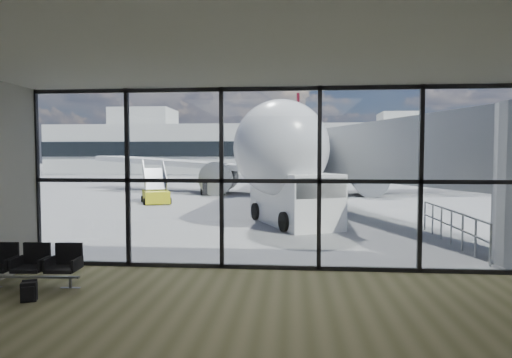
# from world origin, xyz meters

# --- Properties ---
(ground) EXTENTS (220.00, 220.00, 0.00)m
(ground) POSITION_xyz_m (0.00, 40.00, 0.00)
(ground) COLOR slate
(ground) RESTS_ON ground
(lounge_shell) EXTENTS (12.02, 8.01, 4.51)m
(lounge_shell) POSITION_xyz_m (0.00, -4.80, 2.65)
(lounge_shell) COLOR brown
(lounge_shell) RESTS_ON ground
(glass_curtain_wall) EXTENTS (12.10, 0.12, 4.50)m
(glass_curtain_wall) POSITION_xyz_m (0.00, 0.00, 2.25)
(glass_curtain_wall) COLOR white
(glass_curtain_wall) RESTS_ON ground
(jet_bridge) EXTENTS (8.00, 16.50, 4.33)m
(jet_bridge) POSITION_xyz_m (4.90, 7.07, 2.76)
(jet_bridge) COLOR #A9ABAE
(jet_bridge) RESTS_ON ground
(apron_railing) EXTENTS (0.06, 5.46, 1.11)m
(apron_railing) POSITION_xyz_m (5.60, 3.50, 0.72)
(apron_railing) COLOR gray
(apron_railing) RESTS_ON ground
(far_terminal) EXTENTS (80.00, 12.20, 11.00)m
(far_terminal) POSITION_xyz_m (-0.59, 61.97, 4.21)
(far_terminal) COLOR #A1A29E
(far_terminal) RESTS_ON ground
(tree_0) EXTENTS (4.95, 4.95, 7.12)m
(tree_0) POSITION_xyz_m (-45.00, 72.00, 4.63)
(tree_0) COLOR #382619
(tree_0) RESTS_ON ground
(tree_1) EXTENTS (5.61, 5.61, 8.07)m
(tree_1) POSITION_xyz_m (-39.00, 72.00, 5.25)
(tree_1) COLOR #382619
(tree_1) RESTS_ON ground
(tree_2) EXTENTS (6.27, 6.27, 9.03)m
(tree_2) POSITION_xyz_m (-33.00, 72.00, 5.88)
(tree_2) COLOR #382619
(tree_2) RESTS_ON ground
(tree_3) EXTENTS (4.95, 4.95, 7.12)m
(tree_3) POSITION_xyz_m (-27.00, 72.00, 4.63)
(tree_3) COLOR #382619
(tree_3) RESTS_ON ground
(tree_4) EXTENTS (5.61, 5.61, 8.07)m
(tree_4) POSITION_xyz_m (-21.00, 72.00, 5.25)
(tree_4) COLOR #382619
(tree_4) RESTS_ON ground
(tree_5) EXTENTS (6.27, 6.27, 9.03)m
(tree_5) POSITION_xyz_m (-15.00, 72.00, 5.88)
(tree_5) COLOR #382619
(tree_5) RESTS_ON ground
(seating_row) EXTENTS (2.09, 0.67, 0.92)m
(seating_row) POSITION_xyz_m (-5.01, -1.81, 0.51)
(seating_row) COLOR gray
(seating_row) RESTS_ON ground
(backpack) EXTENTS (0.33, 0.32, 0.42)m
(backpack) POSITION_xyz_m (-4.50, -2.77, 0.20)
(backpack) COLOR black
(backpack) RESTS_ON ground
(airliner) EXTENTS (33.89, 39.23, 10.10)m
(airliner) POSITION_xyz_m (0.69, 23.95, 3.08)
(airliner) COLOR silver
(airliner) RESTS_ON ground
(service_van) EXTENTS (3.96, 5.36, 2.14)m
(service_van) POSITION_xyz_m (0.67, 7.17, 1.10)
(service_van) COLOR white
(service_van) RESTS_ON ground
(belt_loader) EXTENTS (2.40, 4.52, 1.98)m
(belt_loader) POSITION_xyz_m (-5.47, 21.37, 0.67)
(belt_loader) COLOR black
(belt_loader) RESTS_ON ground
(mobile_stairs) EXTENTS (2.43, 3.23, 2.07)m
(mobile_stairs) POSITION_xyz_m (-7.68, 14.69, 0.50)
(mobile_stairs) COLOR gold
(mobile_stairs) RESTS_ON ground
(traffic_cone_a) EXTENTS (0.48, 0.48, 0.69)m
(traffic_cone_a) POSITION_xyz_m (1.91, 13.53, 0.33)
(traffic_cone_a) COLOR orange
(traffic_cone_a) RESTS_ON ground
(traffic_cone_c) EXTENTS (0.47, 0.47, 0.67)m
(traffic_cone_c) POSITION_xyz_m (-0.91, 16.52, 0.32)
(traffic_cone_c) COLOR #FF600D
(traffic_cone_c) RESTS_ON ground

